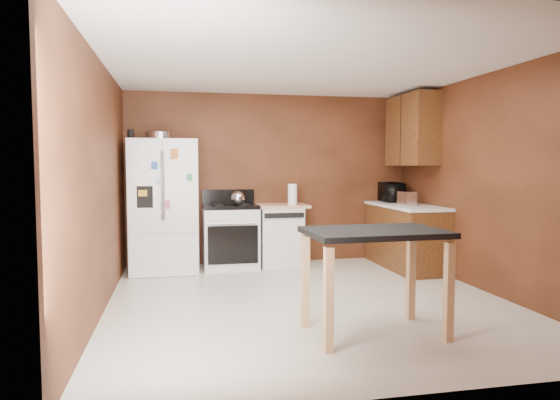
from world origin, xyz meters
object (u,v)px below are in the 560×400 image
object	(u,v)px
pen_cup	(131,134)
microwave	(392,193)
roasting_pan	(160,136)
dishwasher	(280,234)
island	(374,246)
toaster	(407,198)
green_canister	(293,200)
paper_towel	(292,195)
refrigerator	(164,206)
gas_range	(230,235)
kettle	(238,198)

from	to	relation	value
pen_cup	microwave	distance (m)	3.87
roasting_pan	dishwasher	size ratio (longest dim) A/B	0.43
microwave	island	distance (m)	3.45
roasting_pan	toaster	size ratio (longest dim) A/B	1.47
green_canister	microwave	distance (m)	1.54
paper_towel	dishwasher	xyz separation A→B (m)	(-0.15, 0.16, -0.59)
refrigerator	dishwasher	xyz separation A→B (m)	(1.63, 0.09, -0.45)
green_canister	gas_range	bearing A→B (deg)	-175.02
pen_cup	toaster	bearing A→B (deg)	-7.52
green_canister	toaster	xyz separation A→B (m)	(1.47, -0.68, 0.04)
green_canister	microwave	world-z (taller)	microwave
kettle	microwave	world-z (taller)	microwave
toaster	dishwasher	xyz separation A→B (m)	(-1.68, 0.62, -0.54)
paper_towel	toaster	world-z (taller)	paper_towel
microwave	refrigerator	xyz separation A→B (m)	(-3.37, -0.11, -0.13)
pen_cup	toaster	xyz separation A→B (m)	(3.72, -0.49, -0.87)
pen_cup	green_canister	xyz separation A→B (m)	(2.25, 0.19, -0.91)
gas_range	roasting_pan	bearing A→B (deg)	-174.09
roasting_pan	green_canister	distance (m)	2.08
paper_towel	toaster	size ratio (longest dim) A/B	1.16
paper_towel	kettle	bearing A→B (deg)	178.78
toaster	kettle	bearing A→B (deg)	162.42
green_canister	dishwasher	size ratio (longest dim) A/B	0.14
refrigerator	dishwasher	size ratio (longest dim) A/B	2.02
green_canister	toaster	size ratio (longest dim) A/B	0.47
green_canister	island	world-z (taller)	green_canister
toaster	island	distance (m)	2.86
gas_range	microwave	bearing A→B (deg)	1.11
kettle	paper_towel	world-z (taller)	paper_towel
dishwasher	kettle	bearing A→B (deg)	-167.21
refrigerator	island	xyz separation A→B (m)	(1.83, -2.97, -0.14)
roasting_pan	refrigerator	world-z (taller)	roasting_pan
toaster	microwave	distance (m)	0.65
gas_range	island	distance (m)	3.18
microwave	island	size ratio (longest dim) A/B	0.41
microwave	gas_range	size ratio (longest dim) A/B	0.44
paper_towel	microwave	distance (m)	1.60
pen_cup	dishwasher	bearing A→B (deg)	3.66
green_canister	microwave	size ratio (longest dim) A/B	0.26
refrigerator	green_canister	bearing A→B (deg)	4.40
kettle	dishwasher	world-z (taller)	kettle
refrigerator	island	size ratio (longest dim) A/B	1.53
pen_cup	toaster	size ratio (longest dim) A/B	0.49
roasting_pan	island	size ratio (longest dim) A/B	0.32
pen_cup	dishwasher	xyz separation A→B (m)	(2.04, 0.13, -1.41)
microwave	dishwasher	xyz separation A→B (m)	(-1.74, -0.02, -0.58)
toaster	gas_range	distance (m)	2.53
refrigerator	roasting_pan	bearing A→B (deg)	-136.86
roasting_pan	pen_cup	distance (m)	0.37
pen_cup	gas_range	world-z (taller)	pen_cup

